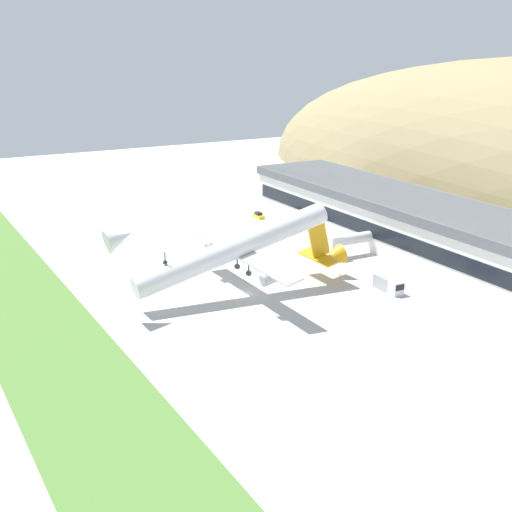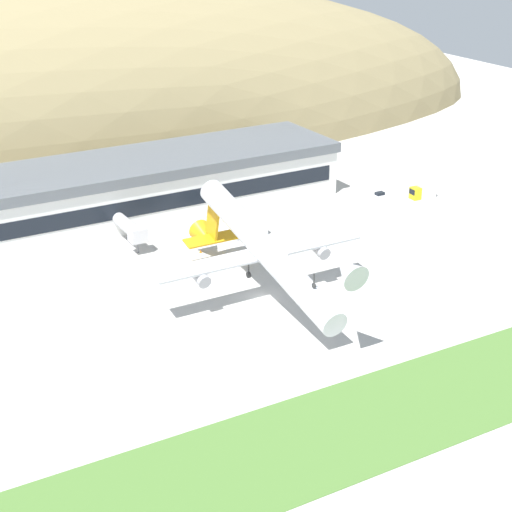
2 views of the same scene
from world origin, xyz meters
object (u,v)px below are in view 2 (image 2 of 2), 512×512
Objects in this scene: cargo_airplane at (264,251)px; traffic_cone_0 at (201,251)px; jetway_0 at (131,229)px; fuel_truck at (250,230)px; terminal_building at (99,189)px; box_truck at (423,191)px; service_car_0 at (380,196)px.

cargo_airplane reaches higher than traffic_cone_0.
jetway_0 is 0.23× the size of cargo_airplane.
jetway_0 reaches higher than fuel_truck.
cargo_airplane is (10.64, -34.01, 5.41)m from jetway_0.
terminal_building is 15.04× the size of fuel_truck.
traffic_cone_0 is at bearing -68.78° from terminal_building.
jetway_0 is at bearing 107.38° from cargo_airplane.
box_truck is (46.57, 0.80, 0.10)m from fuel_truck.
jetway_0 is at bearing 179.04° from service_car_0.
cargo_airplane is 66.31m from box_truck.
box_truck is (59.46, 28.25, -7.89)m from cargo_airplane.
traffic_cone_0 is at bearing -176.55° from box_truck.
traffic_cone_0 is (-59.42, -3.58, -1.22)m from box_truck.
box_truck is at bearing -28.60° from service_car_0.
terminal_building is at bearing 89.25° from jetway_0.
jetway_0 is 36.05m from cargo_airplane.
terminal_building is at bearing 163.07° from service_car_0.
terminal_building is 73.89m from box_truck.
cargo_airplane is 26.30m from traffic_cone_0.
terminal_building is at bearing 111.22° from traffic_cone_0.
terminal_building is 34.04m from fuel_truck.
terminal_building is 188.40× the size of traffic_cone_0.
traffic_cone_0 is at bearing -41.16° from jetway_0.
cargo_airplane is 7.18× the size of fuel_truck.
fuel_truck is (23.54, -6.57, -2.59)m from jetway_0.
cargo_airplane reaches higher than box_truck.
terminal_building reaches higher than service_car_0.
traffic_cone_0 is (0.05, 24.67, -9.12)m from cargo_airplane.
fuel_truck is (-37.88, -5.54, 0.81)m from service_car_0.
box_truck is at bearing -4.70° from jetway_0.
box_truck is at bearing -18.49° from terminal_building.
cargo_airplane is at bearing -115.16° from fuel_truck.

